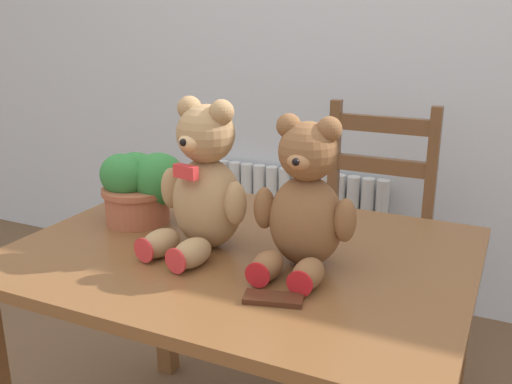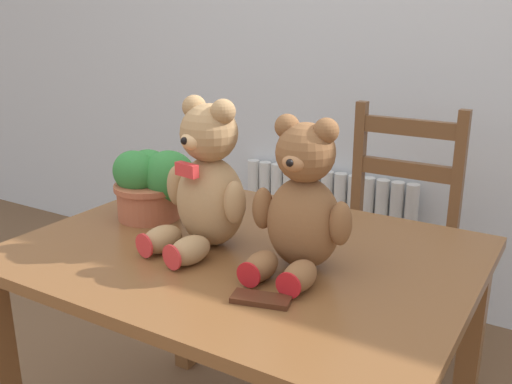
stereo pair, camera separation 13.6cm
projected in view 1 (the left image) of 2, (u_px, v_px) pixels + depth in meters
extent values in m
cube|color=silver|center=(381.00, 15.00, 2.42)|extent=(8.00, 0.04, 2.60)
cylinder|color=silver|center=(224.00, 217.00, 2.96)|extent=(0.06, 0.06, 0.60)
cylinder|color=silver|center=(235.00, 219.00, 2.93)|extent=(0.06, 0.06, 0.60)
cylinder|color=silver|center=(247.00, 221.00, 2.90)|extent=(0.06, 0.06, 0.60)
cylinder|color=silver|center=(259.00, 223.00, 2.88)|extent=(0.06, 0.06, 0.60)
cylinder|color=silver|center=(271.00, 225.00, 2.85)|extent=(0.06, 0.06, 0.60)
cylinder|color=silver|center=(284.00, 227.00, 2.82)|extent=(0.06, 0.06, 0.60)
cylinder|color=silver|center=(297.00, 229.00, 2.79)|extent=(0.06, 0.06, 0.60)
cylinder|color=silver|center=(310.00, 231.00, 2.76)|extent=(0.06, 0.06, 0.60)
cylinder|color=silver|center=(323.00, 233.00, 2.74)|extent=(0.06, 0.06, 0.60)
cylinder|color=silver|center=(337.00, 235.00, 2.71)|extent=(0.06, 0.06, 0.60)
cylinder|color=silver|center=(351.00, 238.00, 2.68)|extent=(0.06, 0.06, 0.60)
cylinder|color=silver|center=(365.00, 240.00, 2.65)|extent=(0.06, 0.06, 0.60)
cylinder|color=silver|center=(379.00, 242.00, 2.63)|extent=(0.06, 0.06, 0.60)
cube|color=silver|center=(296.00, 280.00, 2.88)|extent=(0.88, 0.10, 0.04)
cube|color=brown|center=(242.00, 254.00, 1.45)|extent=(1.12, 0.85, 0.03)
cube|color=brown|center=(164.00, 286.00, 2.09)|extent=(0.06, 0.06, 0.71)
cube|color=brown|center=(455.00, 353.00, 1.67)|extent=(0.06, 0.06, 0.71)
cube|color=brown|center=(363.00, 259.00, 2.11)|extent=(0.42, 0.45, 0.03)
cube|color=brown|center=(398.00, 353.00, 1.93)|extent=(0.04, 0.04, 0.42)
cube|color=brown|center=(294.00, 328.00, 2.08)|extent=(0.04, 0.04, 0.42)
cube|color=brown|center=(426.00, 234.00, 2.19)|extent=(0.04, 0.04, 0.99)
cube|color=brown|center=(332.00, 220.00, 2.35)|extent=(0.04, 0.04, 0.99)
cube|color=brown|center=(384.00, 124.00, 2.15)|extent=(0.34, 0.03, 0.06)
cube|color=brown|center=(381.00, 166.00, 2.20)|extent=(0.34, 0.03, 0.06)
ellipsoid|color=tan|center=(208.00, 203.00, 1.43)|extent=(0.21, 0.19, 0.23)
sphere|color=tan|center=(206.00, 134.00, 1.38)|extent=(0.14, 0.14, 0.14)
sphere|color=tan|center=(221.00, 112.00, 1.33)|extent=(0.06, 0.06, 0.06)
sphere|color=tan|center=(189.00, 108.00, 1.39)|extent=(0.06, 0.06, 0.06)
ellipsoid|color=#E5B279|center=(191.00, 142.00, 1.34)|extent=(0.07, 0.06, 0.05)
sphere|color=black|center=(183.00, 142.00, 1.32)|extent=(0.02, 0.02, 0.02)
ellipsoid|color=tan|center=(235.00, 203.00, 1.35)|extent=(0.06, 0.06, 0.11)
ellipsoid|color=tan|center=(172.00, 188.00, 1.46)|extent=(0.06, 0.06, 0.11)
ellipsoid|color=tan|center=(192.00, 253.00, 1.33)|extent=(0.09, 0.13, 0.07)
cylinder|color=red|center=(175.00, 261.00, 1.29)|extent=(0.06, 0.02, 0.06)
ellipsoid|color=tan|center=(160.00, 243.00, 1.39)|extent=(0.09, 0.13, 0.07)
cylinder|color=red|center=(144.00, 250.00, 1.35)|extent=(0.06, 0.02, 0.06)
cube|color=red|center=(186.00, 172.00, 1.34)|extent=(0.07, 0.03, 0.03)
ellipsoid|color=brown|center=(306.00, 221.00, 1.32)|extent=(0.18, 0.15, 0.22)
sphere|color=brown|center=(308.00, 151.00, 1.27)|extent=(0.14, 0.14, 0.14)
sphere|color=brown|center=(329.00, 129.00, 1.24)|extent=(0.06, 0.06, 0.06)
sphere|color=brown|center=(289.00, 126.00, 1.28)|extent=(0.06, 0.06, 0.06)
ellipsoid|color=#B2794C|center=(300.00, 161.00, 1.23)|extent=(0.06, 0.05, 0.04)
sphere|color=black|center=(296.00, 162.00, 1.21)|extent=(0.02, 0.02, 0.02)
ellipsoid|color=brown|center=(345.00, 220.00, 1.26)|extent=(0.05, 0.05, 0.10)
ellipsoid|color=brown|center=(264.00, 208.00, 1.34)|extent=(0.05, 0.05, 0.10)
ellipsoid|color=brown|center=(308.00, 274.00, 1.23)|extent=(0.06, 0.11, 0.06)
cylinder|color=red|center=(300.00, 284.00, 1.18)|extent=(0.06, 0.01, 0.06)
ellipsoid|color=brown|center=(267.00, 266.00, 1.27)|extent=(0.06, 0.11, 0.06)
cylinder|color=red|center=(257.00, 275.00, 1.22)|extent=(0.06, 0.01, 0.06)
cylinder|color=#B25B3D|center=(137.00, 204.00, 1.62)|extent=(0.18, 0.18, 0.10)
cylinder|color=#B25B3D|center=(136.00, 190.00, 1.61)|extent=(0.19, 0.19, 0.02)
ellipsoid|color=#337F38|center=(159.00, 179.00, 1.58)|extent=(0.16, 0.13, 0.15)
ellipsoid|color=#337F38|center=(136.00, 174.00, 1.62)|extent=(0.15, 0.12, 0.13)
ellipsoid|color=#337F38|center=(122.00, 175.00, 1.58)|extent=(0.14, 0.11, 0.12)
cube|color=#472314|center=(273.00, 299.00, 1.18)|extent=(0.13, 0.08, 0.01)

